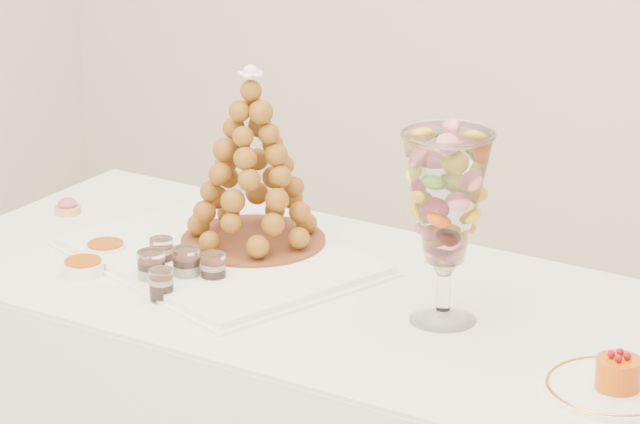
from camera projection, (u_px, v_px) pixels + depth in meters
The scene contains 13 objects.
lace_tray at pixel (221, 256), 3.13m from camera, with size 0.59×0.44×0.02m, color white.
macaron_vase at pixel (446, 200), 2.76m from camera, with size 0.17×0.17×0.36m.
cake_plate at pixel (614, 388), 2.56m from camera, with size 0.24×0.24×0.01m, color white.
pink_tart at pixel (68, 207), 3.40m from camera, with size 0.06×0.06×0.04m.
verrine_a at pixel (162, 254), 3.08m from camera, with size 0.05×0.05×0.06m, color white.
verrine_b at pixel (187, 266), 3.00m from camera, with size 0.06×0.06×0.07m, color white.
verrine_c at pixel (213, 270), 2.99m from camera, with size 0.05×0.05×0.07m, color white.
verrine_d at pixel (152, 269), 2.98m from camera, with size 0.06×0.06×0.08m, color white.
verrine_e at pixel (161, 285), 2.92m from camera, with size 0.05×0.05×0.06m, color white.
ramekin_back at pixel (106, 250), 3.15m from camera, with size 0.08×0.08×0.03m, color white.
ramekin_front at pixel (83, 268), 3.06m from camera, with size 0.08×0.08×0.03m, color white.
croquembouche at pixel (252, 158), 3.12m from camera, with size 0.32×0.32×0.38m.
mousse_cake at pixel (618, 373), 2.54m from camera, with size 0.08×0.08×0.07m.
Camera 1 is at (1.51, -1.98, 1.88)m, focal length 85.00 mm.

